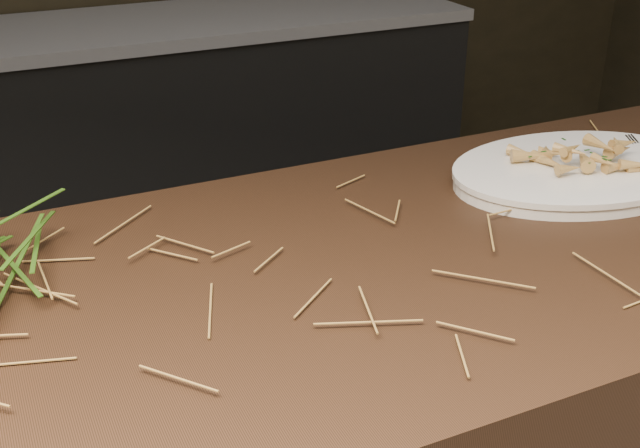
{
  "coord_description": "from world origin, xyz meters",
  "views": [
    {
      "loc": [
        -0.52,
        -0.55,
        1.44
      ],
      "look_at": [
        -0.12,
        0.32,
        0.96
      ],
      "focal_mm": 45.0,
      "sensor_mm": 36.0,
      "label": 1
    }
  ],
  "objects": [
    {
      "name": "back_counter",
      "position": [
        0.3,
        2.18,
        0.42
      ],
      "size": [
        1.82,
        0.62,
        0.84
      ],
      "color": "black",
      "rests_on": "ground"
    },
    {
      "name": "serving_platter",
      "position": [
        0.39,
        0.39,
        0.91
      ],
      "size": [
        0.47,
        0.33,
        0.02
      ],
      "primitive_type": null,
      "rotation": [
        0.0,
        0.0,
        -0.08
      ],
      "color": "white",
      "rests_on": "main_counter"
    },
    {
      "name": "roasted_veg_heap",
      "position": [
        0.39,
        0.39,
        0.95
      ],
      "size": [
        0.23,
        0.18,
        0.05
      ],
      "primitive_type": null,
      "rotation": [
        0.0,
        0.0,
        -0.08
      ],
      "color": "#AB803D",
      "rests_on": "serving_platter"
    },
    {
      "name": "straw_bedding",
      "position": [
        0.0,
        0.3,
        0.91
      ],
      "size": [
        1.4,
        0.6,
        0.02
      ],
      "primitive_type": null,
      "color": "olive",
      "rests_on": "main_counter"
    }
  ]
}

